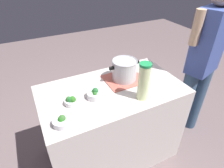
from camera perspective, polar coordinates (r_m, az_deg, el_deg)
ground_plane at (r=2.22m, az=-0.00°, el=-19.74°), size 8.00×8.00×0.00m
counter_slab at (r=1.89m, az=-0.00°, el=-12.08°), size 1.23×0.70×0.85m
dish_cloth at (r=1.73m, az=3.66°, el=1.53°), size 0.35×0.30×0.01m
cooking_pot at (r=1.68m, az=3.79°, el=4.42°), size 0.29×0.23×0.19m
lemonade_pitcher at (r=1.44m, az=9.61°, el=0.76°), size 0.09×0.09×0.31m
broccoli_bowl_front at (r=1.46m, az=-12.23°, el=-5.04°), size 0.11×0.11×0.08m
broccoli_bowl_center at (r=1.50m, az=-5.10°, el=-3.03°), size 0.13×0.13×0.09m
broccoli_bowl_back at (r=1.32m, az=-14.92°, el=-10.83°), size 0.13×0.13×0.08m
person_cook at (r=2.08m, az=25.73°, el=5.66°), size 0.50×0.29×1.65m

